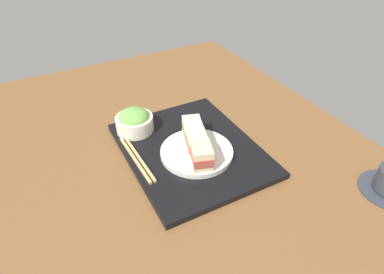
{
  "coord_description": "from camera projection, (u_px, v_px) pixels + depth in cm",
  "views": [
    {
      "loc": [
        61.36,
        -31.23,
        58.16
      ],
      "look_at": [
        -1.21,
        1.98,
        5.0
      ],
      "focal_mm": 31.04,
      "sensor_mm": 36.0,
      "label": 1
    }
  ],
  "objects": [
    {
      "name": "sandwich_far",
      "position": [
        202.0,
        155.0,
        0.81
      ],
      "size": [
        8.33,
        6.94,
        5.64
      ],
      "color": "beige",
      "rests_on": "sandwich_plate"
    },
    {
      "name": "sandwich_near",
      "position": [
        192.0,
        129.0,
        0.9
      ],
      "size": [
        8.27,
        6.89,
        5.43
      ],
      "color": "beige",
      "rests_on": "sandwich_plate"
    },
    {
      "name": "sandwich_plate",
      "position": [
        197.0,
        152.0,
        0.88
      ],
      "size": [
        19.25,
        19.25,
        1.39
      ],
      "primitive_type": "cylinder",
      "color": "silver",
      "rests_on": "serving_tray"
    },
    {
      "name": "ground_plane",
      "position": [
        188.0,
        160.0,
        0.91
      ],
      "size": [
        140.0,
        100.0,
        3.0
      ],
      "primitive_type": "cube",
      "color": "brown"
    },
    {
      "name": "sandwich_middle",
      "position": [
        197.0,
        142.0,
        0.86
      ],
      "size": [
        8.08,
        7.02,
        5.26
      ],
      "color": "beige",
      "rests_on": "sandwich_plate"
    },
    {
      "name": "serving_tray",
      "position": [
        190.0,
        149.0,
        0.91
      ],
      "size": [
        41.91,
        33.73,
        1.69
      ],
      "primitive_type": "cube",
      "color": "black",
      "rests_on": "ground_plane"
    },
    {
      "name": "salad_bowl",
      "position": [
        134.0,
        121.0,
        0.95
      ],
      "size": [
        10.73,
        10.73,
        6.9
      ],
      "color": "silver",
      "rests_on": "serving_tray"
    },
    {
      "name": "chopsticks_pair",
      "position": [
        137.0,
        159.0,
        0.86
      ],
      "size": [
        20.32,
        2.56,
        0.7
      ],
      "color": "tan",
      "rests_on": "serving_tray"
    }
  ]
}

